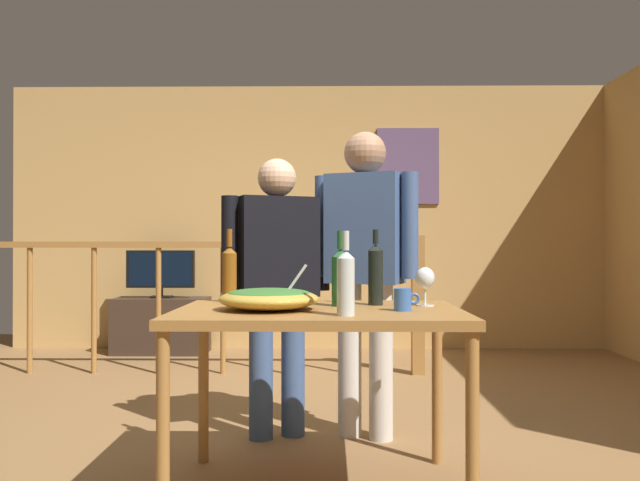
{
  "coord_description": "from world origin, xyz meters",
  "views": [
    {
      "loc": [
        0.2,
        -3.48,
        1.05
      ],
      "look_at": [
        0.15,
        -0.37,
        1.07
      ],
      "focal_mm": 35.96,
      "sensor_mm": 36.0,
      "label": 1
    }
  ],
  "objects_px": {
    "mug_blue": "(403,300)",
    "person_standing_right": "(365,256)",
    "salad_bowl": "(269,298)",
    "wine_bottle_green": "(341,276)",
    "tv_console": "(161,325)",
    "person_standing_left": "(277,272)",
    "stair_railing": "(254,287)",
    "serving_table": "(319,328)",
    "wine_bottle_amber": "(229,273)",
    "wine_bottle_clear": "(346,281)",
    "wine_bottle_dark": "(376,273)",
    "framed_picture": "(408,166)",
    "wine_glass": "(425,279)",
    "flat_screen_tv": "(161,270)"
  },
  "relations": [
    {
      "from": "wine_bottle_dark",
      "to": "wine_glass",
      "type": "bearing_deg",
      "value": -10.68
    },
    {
      "from": "wine_glass",
      "to": "salad_bowl",
      "type": "bearing_deg",
      "value": -165.55
    },
    {
      "from": "wine_bottle_clear",
      "to": "wine_bottle_dark",
      "type": "distance_m",
      "value": 0.46
    },
    {
      "from": "wine_bottle_dark",
      "to": "tv_console",
      "type": "bearing_deg",
      "value": 119.1
    },
    {
      "from": "tv_console",
      "to": "wine_bottle_clear",
      "type": "xyz_separation_m",
      "value": [
        1.69,
        -3.74,
        0.64
      ]
    },
    {
      "from": "salad_bowl",
      "to": "framed_picture",
      "type": "bearing_deg",
      "value": 74.53
    },
    {
      "from": "wine_glass",
      "to": "framed_picture",
      "type": "bearing_deg",
      "value": 84.11
    },
    {
      "from": "tv_console",
      "to": "serving_table",
      "type": "xyz_separation_m",
      "value": [
        1.58,
        -3.48,
        0.43
      ]
    },
    {
      "from": "stair_railing",
      "to": "person_standing_right",
      "type": "distance_m",
      "value": 1.91
    },
    {
      "from": "wine_bottle_green",
      "to": "stair_railing",
      "type": "bearing_deg",
      "value": 105.63
    },
    {
      "from": "wine_bottle_dark",
      "to": "person_standing_right",
      "type": "xyz_separation_m",
      "value": [
        -0.01,
        0.61,
        0.07
      ]
    },
    {
      "from": "framed_picture",
      "to": "tv_console",
      "type": "bearing_deg",
      "value": -173.19
    },
    {
      "from": "wine_glass",
      "to": "serving_table",
      "type": "bearing_deg",
      "value": -163.69
    },
    {
      "from": "mug_blue",
      "to": "person_standing_right",
      "type": "distance_m",
      "value": 0.88
    },
    {
      "from": "flat_screen_tv",
      "to": "wine_glass",
      "type": "height_order",
      "value": "flat_screen_tv"
    },
    {
      "from": "stair_railing",
      "to": "mug_blue",
      "type": "xyz_separation_m",
      "value": [
        0.92,
        -2.57,
        0.12
      ]
    },
    {
      "from": "serving_table",
      "to": "wine_bottle_clear",
      "type": "relative_size",
      "value": 3.71
    },
    {
      "from": "salad_bowl",
      "to": "wine_bottle_green",
      "type": "height_order",
      "value": "wine_bottle_green"
    },
    {
      "from": "wine_bottle_clear",
      "to": "wine_bottle_amber",
      "type": "height_order",
      "value": "wine_bottle_amber"
    },
    {
      "from": "wine_glass",
      "to": "tv_console",
      "type": "bearing_deg",
      "value": 121.57
    },
    {
      "from": "stair_railing",
      "to": "wine_glass",
      "type": "bearing_deg",
      "value": -66.19
    },
    {
      "from": "wine_glass",
      "to": "wine_bottle_green",
      "type": "distance_m",
      "value": 0.38
    },
    {
      "from": "wine_glass",
      "to": "person_standing_right",
      "type": "relative_size",
      "value": 0.1
    },
    {
      "from": "wine_bottle_dark",
      "to": "mug_blue",
      "type": "bearing_deg",
      "value": -69.54
    },
    {
      "from": "stair_railing",
      "to": "wine_bottle_amber",
      "type": "relative_size",
      "value": 10.9
    },
    {
      "from": "wine_bottle_amber",
      "to": "wine_glass",
      "type": "bearing_deg",
      "value": -12.18
    },
    {
      "from": "wine_bottle_dark",
      "to": "person_standing_right",
      "type": "relative_size",
      "value": 0.2
    },
    {
      "from": "tv_console",
      "to": "wine_glass",
      "type": "relative_size",
      "value": 5.2
    },
    {
      "from": "person_standing_right",
      "to": "salad_bowl",
      "type": "bearing_deg",
      "value": 83.55
    },
    {
      "from": "wine_bottle_green",
      "to": "tv_console",
      "type": "bearing_deg",
      "value": 116.56
    },
    {
      "from": "wine_bottle_green",
      "to": "person_standing_right",
      "type": "bearing_deg",
      "value": 77.46
    },
    {
      "from": "mug_blue",
      "to": "wine_bottle_dark",
      "type": "bearing_deg",
      "value": 110.46
    },
    {
      "from": "wine_bottle_amber",
      "to": "tv_console",
      "type": "bearing_deg",
      "value": 110.09
    },
    {
      "from": "flat_screen_tv",
      "to": "serving_table",
      "type": "bearing_deg",
      "value": -65.34
    },
    {
      "from": "framed_picture",
      "to": "wine_bottle_dark",
      "type": "height_order",
      "value": "framed_picture"
    },
    {
      "from": "serving_table",
      "to": "wine_bottle_amber",
      "type": "xyz_separation_m",
      "value": [
        -0.43,
        0.33,
        0.22
      ]
    },
    {
      "from": "wine_bottle_amber",
      "to": "framed_picture",
      "type": "bearing_deg",
      "value": 69.61
    },
    {
      "from": "stair_railing",
      "to": "flat_screen_tv",
      "type": "relative_size",
      "value": 5.79
    },
    {
      "from": "person_standing_left",
      "to": "person_standing_right",
      "type": "height_order",
      "value": "person_standing_right"
    },
    {
      "from": "wine_bottle_amber",
      "to": "wine_bottle_dark",
      "type": "distance_m",
      "value": 0.7
    },
    {
      "from": "wine_bottle_clear",
      "to": "wine_bottle_green",
      "type": "bearing_deg",
      "value": 91.95
    },
    {
      "from": "salad_bowl",
      "to": "person_standing_left",
      "type": "distance_m",
      "value": 0.83
    },
    {
      "from": "wine_glass",
      "to": "mug_blue",
      "type": "distance_m",
      "value": 0.26
    },
    {
      "from": "person_standing_right",
      "to": "wine_bottle_amber",
      "type": "bearing_deg",
      "value": 56.13
    },
    {
      "from": "framed_picture",
      "to": "wine_bottle_amber",
      "type": "xyz_separation_m",
      "value": [
        -1.28,
        -3.44,
        -0.93
      ]
    },
    {
      "from": "framed_picture",
      "to": "wine_bottle_clear",
      "type": "bearing_deg",
      "value": -100.38
    },
    {
      "from": "wine_bottle_green",
      "to": "person_standing_right",
      "type": "distance_m",
      "value": 0.68
    },
    {
      "from": "serving_table",
      "to": "wine_bottle_dark",
      "type": "xyz_separation_m",
      "value": [
        0.25,
        0.18,
        0.22
      ]
    },
    {
      "from": "wine_bottle_amber",
      "to": "wine_bottle_dark",
      "type": "relative_size",
      "value": 1.02
    },
    {
      "from": "stair_railing",
      "to": "salad_bowl",
      "type": "height_order",
      "value": "stair_railing"
    }
  ]
}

